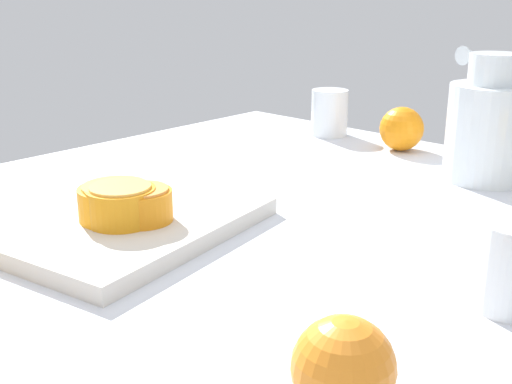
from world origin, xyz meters
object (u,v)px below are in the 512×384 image
at_px(orange_half_0, 121,204).
at_px(orange_half_2, 142,205).
at_px(second_glass, 329,116).
at_px(orange_half_1, 116,202).
at_px(loose_orange_0, 343,368).
at_px(loose_orange_2, 402,129).
at_px(juice_pitcher, 489,133).
at_px(cutting_board, 144,228).
at_px(juice_glass, 511,274).

relative_size(orange_half_0, orange_half_2, 1.12).
relative_size(second_glass, orange_half_0, 1.10).
relative_size(orange_half_1, orange_half_2, 1.23).
distance_m(orange_half_1, loose_orange_0, 0.39).
distance_m(orange_half_0, loose_orange_2, 0.57).
bearing_deg(loose_orange_2, orange_half_1, 176.94).
xyz_separation_m(juice_pitcher, orange_half_2, (-0.48, 0.19, -0.03)).
distance_m(second_glass, orange_half_2, 0.58).
bearing_deg(cutting_board, second_glass, 15.51).
bearing_deg(loose_orange_2, loose_orange_0, -151.89).
height_order(second_glass, orange_half_2, second_glass).
xyz_separation_m(juice_pitcher, second_glass, (0.07, 0.34, -0.03)).
distance_m(juice_pitcher, loose_orange_0, 0.61).
xyz_separation_m(orange_half_2, loose_orange_2, (0.55, -0.00, -0.00)).
distance_m(cutting_board, orange_half_1, 0.04).
height_order(juice_glass, orange_half_1, juice_glass).
xyz_separation_m(orange_half_1, loose_orange_2, (0.57, -0.03, -0.00)).
relative_size(cutting_board, loose_orange_2, 3.98).
height_order(second_glass, cutting_board, second_glass).
xyz_separation_m(second_glass, loose_orange_0, (-0.66, -0.51, -0.00)).
xyz_separation_m(juice_glass, cutting_board, (-0.11, 0.38, -0.02)).
bearing_deg(orange_half_0, juice_glass, -70.83).
xyz_separation_m(orange_half_0, loose_orange_2, (0.57, -0.02, -0.00)).
bearing_deg(orange_half_0, orange_half_1, 78.22).
relative_size(orange_half_2, loose_orange_2, 0.93).
xyz_separation_m(juice_pitcher, cutting_board, (-0.48, 0.19, -0.06)).
relative_size(juice_pitcher, second_glass, 2.22).
xyz_separation_m(second_glass, cutting_board, (-0.56, -0.15, -0.03)).
bearing_deg(loose_orange_2, orange_half_2, 179.62).
height_order(orange_half_2, loose_orange_0, loose_orange_0).
distance_m(cutting_board, loose_orange_2, 0.55).
distance_m(juice_glass, second_glass, 0.69).
bearing_deg(orange_half_1, second_glass, 12.73).
height_order(juice_pitcher, loose_orange_2, juice_pitcher).
distance_m(cutting_board, loose_orange_0, 0.37).
relative_size(juice_glass, orange_half_2, 1.17).
distance_m(orange_half_2, loose_orange_0, 0.37).
xyz_separation_m(juice_pitcher, orange_half_0, (-0.50, 0.20, -0.03)).
distance_m(second_glass, orange_half_0, 0.59).
xyz_separation_m(juice_pitcher, orange_half_1, (-0.50, 0.21, -0.03)).
xyz_separation_m(orange_half_1, loose_orange_0, (-0.09, -0.38, -0.00)).
relative_size(second_glass, loose_orange_0, 1.21).
distance_m(juice_pitcher, juice_glass, 0.42).
bearing_deg(loose_orange_0, orange_half_2, 73.53).
distance_m(loose_orange_0, loose_orange_2, 0.74).
height_order(juice_pitcher, orange_half_1, juice_pitcher).
bearing_deg(juice_glass, loose_orange_2, 40.54).
bearing_deg(juice_pitcher, loose_orange_2, 69.83).
distance_m(cutting_board, orange_half_0, 0.04).
relative_size(orange_half_0, loose_orange_0, 1.10).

